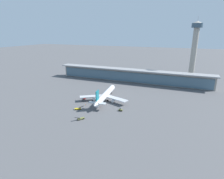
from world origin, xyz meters
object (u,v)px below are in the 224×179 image
Objects in this scene: service_truck_on_taxiway_olive at (81,118)px; control_tower at (194,47)px; safety_cone_bravo at (80,106)px; safety_cone_alpha at (86,105)px; airliner_on_stand at (105,95)px; service_truck_near_nose_red at (85,98)px; service_truck_by_tail_olive at (120,110)px; service_truck_mid_apron_red at (98,105)px; service_truck_under_wing_yellow at (78,109)px.

service_truck_on_taxiway_olive is 0.09× the size of control_tower.
safety_cone_alpha is at bearing 66.63° from safety_cone_bravo.
service_truck_near_nose_red is (-18.39, -3.73, -3.85)m from airliner_on_stand.
service_truck_by_tail_olive is at bearing -111.58° from control_tower.
service_truck_mid_apron_red is at bearing -90.65° from airliner_on_stand.
control_tower reaches higher than service_truck_under_wing_yellow.
safety_cone_bravo is at bearing 108.55° from service_truck_under_wing_yellow.
airliner_on_stand reaches higher than safety_cone_alpha.
safety_cone_alpha is 5.68m from safety_cone_bravo.
airliner_on_stand is 79.40× the size of safety_cone_alpha.
service_truck_on_taxiway_olive reaches higher than safety_cone_bravo.
safety_cone_alpha is at bearing -123.06° from control_tower.
service_truck_near_nose_red is 9.87× the size of safety_cone_alpha.
service_truck_under_wing_yellow reaches higher than service_truck_by_tail_olive.
control_tower is (86.32, 108.24, 39.41)m from service_truck_near_nose_red.
service_truck_by_tail_olive is at bearing -1.12° from safety_cone_alpha.
control_tower reaches higher than airliner_on_stand.
airliner_on_stand is at bearing 58.99° from safety_cone_bravo.
airliner_on_stand is 129.62m from control_tower.
service_truck_near_nose_red is 14.48m from safety_cone_alpha.
service_truck_near_nose_red is 23.74m from service_truck_under_wing_yellow.
airliner_on_stand is 19.15m from service_truck_near_nose_red.
safety_cone_bravo is at bearing -121.01° from airliner_on_stand.
service_truck_mid_apron_red is at bearing 28.00° from safety_cone_bravo.
service_truck_under_wing_yellow is 1.97× the size of service_truck_mid_apron_red.
safety_cone_alpha is at bearing 112.93° from service_truck_on_taxiway_olive.
airliner_on_stand is 28.66m from service_truck_under_wing_yellow.
service_truck_on_taxiway_olive is (-20.21, -23.71, -0.07)m from service_truck_by_tail_olive.
service_truck_near_nose_red is 21.10m from service_truck_mid_apron_red.
service_truck_near_nose_red is 2.11× the size of service_truck_mid_apron_red.
airliner_on_stand is at bearing 11.46° from service_truck_near_nose_red.
service_truck_by_tail_olive is 4.24× the size of safety_cone_alpha.
safety_cone_alpha is (0.49, 10.47, -0.49)m from service_truck_under_wing_yellow.
service_truck_near_nose_red reaches higher than service_truck_mid_apron_red.
service_truck_by_tail_olive is 0.46× the size of service_truck_on_taxiway_olive.
safety_cone_alpha is at bearing 178.88° from service_truck_by_tail_olive.
service_truck_on_taxiway_olive is at bearing -67.07° from safety_cone_alpha.
airliner_on_stand is 8.60× the size of service_truck_under_wing_yellow.
control_tower reaches higher than service_truck_on_taxiway_olive.
service_truck_by_tail_olive is at bearing 17.67° from service_truck_under_wing_yellow.
service_truck_on_taxiway_olive reaches higher than service_truck_mid_apron_red.
airliner_on_stand is 8.04× the size of service_truck_near_nose_red.
airliner_on_stand reaches higher than safety_cone_bravo.
service_truck_mid_apron_red is 25.71m from service_truck_on_taxiway_olive.
safety_cone_alpha is (-30.49, 0.60, -0.56)m from service_truck_by_tail_olive.
service_truck_on_taxiway_olive is at bearing -63.27° from service_truck_near_nose_red.
airliner_on_stand is at bearing 89.35° from service_truck_mid_apron_red.
service_truck_on_taxiway_olive reaches higher than service_truck_by_tail_olive.
service_truck_mid_apron_red is at bearing -30.29° from service_truck_near_nose_red.
airliner_on_stand is 0.75× the size of control_tower.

